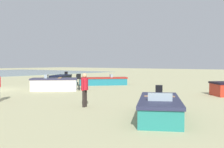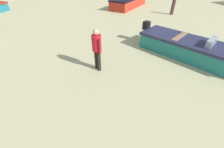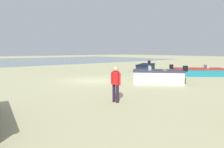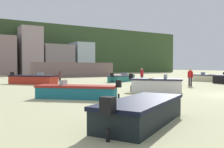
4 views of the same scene
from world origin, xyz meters
The scene contains 4 objects.
boat_teal_4 centered at (1.76, 15.40, 0.39)m, with size 4.50×3.39×1.08m.
boat_red_6 centered at (-8.24, 16.69, 0.46)m, with size 4.54×4.82×1.21m.
mooring_post_near_water centered at (-4.58, 19.11, 0.61)m, with size 0.28×0.28×1.21m, color #4D2E2D.
beach_walker_foreground centered at (1.62, 11.32, 0.95)m, with size 0.53×0.43×1.62m.
Camera 2 is at (6.44, 10.39, 3.31)m, focal length 23.71 mm.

